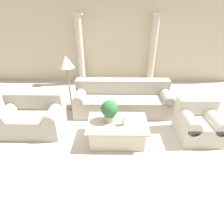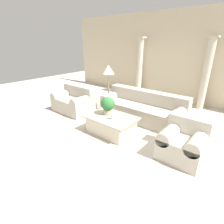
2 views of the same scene
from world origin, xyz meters
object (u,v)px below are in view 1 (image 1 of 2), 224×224
at_px(potted_plant, 110,110).
at_px(armchair, 198,122).
at_px(coffee_table, 117,131).
at_px(floor_lamp, 67,65).
at_px(sofa_long, 122,100).
at_px(loveseat, 34,116).

xyz_separation_m(potted_plant, armchair, (1.88, 0.13, -0.35)).
relative_size(coffee_table, floor_lamp, 0.84).
height_order(floor_lamp, armchair, floor_lamp).
height_order(sofa_long, armchair, sofa_long).
height_order(coffee_table, armchair, armchair).
xyz_separation_m(loveseat, floor_lamp, (0.62, 0.97, 0.88)).
xyz_separation_m(sofa_long, floor_lamp, (-1.41, 0.12, 0.89)).
distance_m(sofa_long, loveseat, 2.20).
xyz_separation_m(coffee_table, armchair, (1.72, 0.20, 0.12)).
relative_size(sofa_long, coffee_table, 2.04).
bearing_deg(coffee_table, floor_lamp, 132.63).
bearing_deg(potted_plant, loveseat, 169.16).
relative_size(sofa_long, armchair, 2.85).
bearing_deg(coffee_table, armchair, 6.56).
bearing_deg(sofa_long, armchair, -33.78).
xyz_separation_m(coffee_table, floor_lamp, (-1.25, 1.36, 1.00)).
height_order(sofa_long, floor_lamp, floor_lamp).
bearing_deg(coffee_table, potted_plant, 158.19).
distance_m(sofa_long, armchair, 1.89).
height_order(potted_plant, armchair, potted_plant).
xyz_separation_m(sofa_long, loveseat, (-2.03, -0.85, 0.01)).
relative_size(loveseat, floor_lamp, 0.88).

